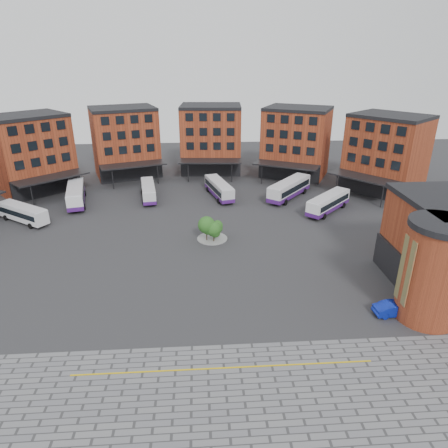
{
  "coord_description": "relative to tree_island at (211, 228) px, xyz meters",
  "views": [
    {
      "loc": [
        0.24,
        -40.58,
        25.05
      ],
      "look_at": [
        3.47,
        8.09,
        4.0
      ],
      "focal_mm": 32.0,
      "sensor_mm": 36.0,
      "label": 1
    }
  ],
  "objects": [
    {
      "name": "yellow_line",
      "position": [
        0.17,
        -25.42,
        -1.96
      ],
      "size": [
        26.0,
        0.15,
        0.02
      ],
      "primitive_type": "cube",
      "color": "gold",
      "rests_on": "paving_zone"
    },
    {
      "name": "main_building",
      "position": [
        -6.61,
        26.83,
        5.23
      ],
      "size": [
        94.14,
        42.48,
        14.6
      ],
      "color": "#943C20",
      "rests_on": "ground"
    },
    {
      "name": "blue_car",
      "position": [
        18.28,
        -18.94,
        -1.27
      ],
      "size": [
        4.5,
        1.84,
        1.45
      ],
      "primitive_type": "imported",
      "rotation": [
        0.0,
        0.0,
        1.64
      ],
      "color": "#0C1FA2",
      "rests_on": "ground"
    },
    {
      "name": "bus_c",
      "position": [
        -10.92,
        18.82,
        -0.46
      ],
      "size": [
        3.78,
        10.25,
        2.82
      ],
      "rotation": [
        0.0,
        0.0,
        0.15
      ],
      "color": "silver",
      "rests_on": "ground"
    },
    {
      "name": "tree_island",
      "position": [
        0.0,
        0.0,
        0.0
      ],
      "size": [
        4.4,
        4.4,
        3.74
      ],
      "color": "gray",
      "rests_on": "ground"
    },
    {
      "name": "bus_a",
      "position": [
        -29.64,
        8.84,
        -0.32
      ],
      "size": [
        9.46,
        7.56,
        2.82
      ],
      "rotation": [
        0.0,
        0.0,
        0.96
      ],
      "color": "silver",
      "rests_on": "ground"
    },
    {
      "name": "ground",
      "position": [
        -1.83,
        -11.42,
        -1.99
      ],
      "size": [
        160.0,
        160.0,
        0.0
      ],
      "primitive_type": "plane",
      "color": "#28282B",
      "rests_on": "ground"
    },
    {
      "name": "bus_e",
      "position": [
        15.13,
        17.45,
        -0.16
      ],
      "size": [
        9.82,
        10.98,
        3.38
      ],
      "rotation": [
        0.0,
        0.0,
        -0.7
      ],
      "color": "silver",
      "rests_on": "ground"
    },
    {
      "name": "bus_b",
      "position": [
        -23.55,
        17.08,
        -0.2
      ],
      "size": [
        5.33,
        12.03,
        3.3
      ],
      "rotation": [
        0.0,
        0.0,
        0.23
      ],
      "color": "white",
      "rests_on": "ground"
    },
    {
      "name": "bus_d",
      "position": [
        2.17,
        18.91,
        -0.35
      ],
      "size": [
        5.16,
        11.0,
        3.02
      ],
      "rotation": [
        0.0,
        0.0,
        0.26
      ],
      "color": "silver",
      "rests_on": "ground"
    },
    {
      "name": "bus_f",
      "position": [
        20.24,
        10.08,
        -0.34
      ],
      "size": [
        9.42,
        9.4,
        3.05
      ],
      "rotation": [
        0.0,
        0.0,
        -0.79
      ],
      "color": "white",
      "rests_on": "ground"
    }
  ]
}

